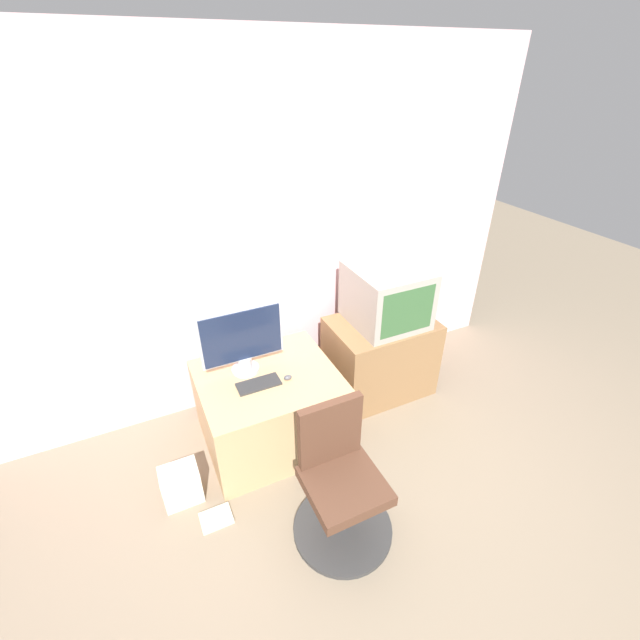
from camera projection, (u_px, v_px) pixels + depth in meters
ground_plane at (344, 503)px, 2.73m from camera, size 12.00×12.00×0.00m
wall_back at (262, 241)px, 3.07m from camera, size 4.40×0.05×2.60m
desk at (270, 407)px, 3.06m from camera, size 0.93×0.80×0.58m
side_stand at (380, 356)px, 3.51m from camera, size 0.81×0.57×0.66m
main_monitor at (242, 341)px, 2.83m from camera, size 0.56×0.19×0.48m
keyboard at (259, 384)px, 2.82m from camera, size 0.29×0.13×0.01m
mouse at (288, 377)px, 2.86m from camera, size 0.05×0.04×0.03m
crt_tv at (387, 295)px, 3.25m from camera, size 0.53×0.56×0.45m
office_chair at (340, 488)px, 2.43m from camera, size 0.59×0.59×0.86m
cardboard_box_lower at (181, 485)px, 2.69m from camera, size 0.23×0.18×0.25m
book at (216, 518)px, 2.62m from camera, size 0.19×0.15×0.02m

